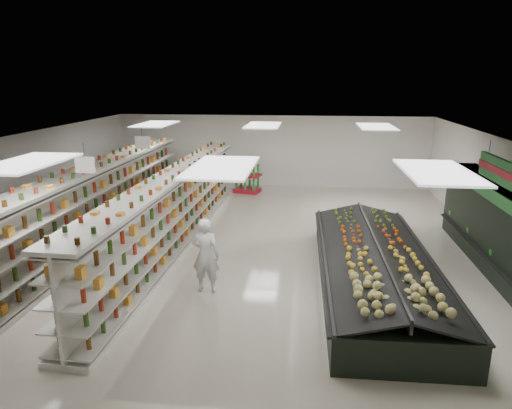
# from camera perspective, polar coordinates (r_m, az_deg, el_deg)

# --- Properties ---
(floor) EXTENTS (16.00, 16.00, 0.00)m
(floor) POSITION_cam_1_polar(r_m,az_deg,el_deg) (13.50, -0.86, -5.34)
(floor) COLOR beige
(floor) RESTS_ON ground
(ceiling) EXTENTS (14.00, 16.00, 0.02)m
(ceiling) POSITION_cam_1_polar(r_m,az_deg,el_deg) (12.71, -0.92, 8.26)
(ceiling) COLOR white
(ceiling) RESTS_ON wall_back
(wall_back) EXTENTS (14.00, 0.02, 3.20)m
(wall_back) POSITION_cam_1_polar(r_m,az_deg,el_deg) (20.82, 1.96, 6.68)
(wall_back) COLOR white
(wall_back) RESTS_ON floor
(wall_front) EXTENTS (14.00, 0.02, 3.20)m
(wall_front) POSITION_cam_1_polar(r_m,az_deg,el_deg) (5.77, -11.72, -18.70)
(wall_front) COLOR white
(wall_front) RESTS_ON floor
(wall_left) EXTENTS (0.02, 16.00, 3.20)m
(wall_left) POSITION_cam_1_polar(r_m,az_deg,el_deg) (15.53, -27.45, 1.84)
(wall_left) COLOR white
(wall_left) RESTS_ON floor
(wall_right) EXTENTS (0.02, 16.00, 3.20)m
(wall_right) POSITION_cam_1_polar(r_m,az_deg,el_deg) (13.98, 28.88, 0.29)
(wall_right) COLOR white
(wall_right) RESTS_ON floor
(produce_wall_case) EXTENTS (0.93, 8.00, 2.20)m
(produce_wall_case) POSITION_cam_1_polar(r_m,az_deg,el_deg) (12.56, 29.18, -3.01)
(produce_wall_case) COLOR black
(produce_wall_case) RESTS_ON floor
(aisle_sign_near) EXTENTS (0.52, 0.06, 0.75)m
(aisle_sign_near) POSITION_cam_1_polar(r_m,az_deg,el_deg) (12.00, -20.57, 4.67)
(aisle_sign_near) COLOR white
(aisle_sign_near) RESTS_ON ceiling
(aisle_sign_far) EXTENTS (0.52, 0.06, 0.75)m
(aisle_sign_far) POSITION_cam_1_polar(r_m,az_deg,el_deg) (15.62, -14.01, 7.52)
(aisle_sign_far) COLOR white
(aisle_sign_far) RESTS_ON ceiling
(hortifruti_banner) EXTENTS (0.12, 3.20, 0.95)m
(hortifruti_banner) POSITION_cam_1_polar(r_m,az_deg,el_deg) (12.13, 28.81, 3.34)
(hortifruti_banner) COLOR #1E722A
(hortifruti_banner) RESTS_ON ceiling
(gondola_left) EXTENTS (1.13, 13.37, 2.32)m
(gondola_left) POSITION_cam_1_polar(r_m,az_deg,el_deg) (14.25, -19.83, -0.65)
(gondola_left) COLOR silver
(gondola_left) RESTS_ON floor
(gondola_center) EXTENTS (1.27, 12.51, 2.16)m
(gondola_center) POSITION_cam_1_polar(r_m,az_deg,el_deg) (13.64, -10.12, -0.96)
(gondola_center) COLOR silver
(gondola_center) RESTS_ON floor
(produce_island) EXTENTS (2.77, 7.36, 1.09)m
(produce_island) POSITION_cam_1_polar(r_m,az_deg,el_deg) (11.32, 14.66, -7.42)
(produce_island) COLOR black
(produce_island) RESTS_ON floor
(soda_endcap) EXTENTS (1.27, 1.01, 1.43)m
(soda_endcap) POSITION_cam_1_polar(r_m,az_deg,el_deg) (19.72, -1.11, 3.50)
(soda_endcap) COLOR #B71428
(soda_endcap) RESTS_ON floor
(shopper_main) EXTENTS (0.70, 0.50, 1.79)m
(shopper_main) POSITION_cam_1_polar(r_m,az_deg,el_deg) (10.58, -6.32, -6.30)
(shopper_main) COLOR silver
(shopper_main) RESTS_ON floor
(shopper_background) EXTENTS (0.64, 0.86, 1.59)m
(shopper_background) POSITION_cam_1_polar(r_m,az_deg,el_deg) (16.80, -10.03, 1.48)
(shopper_background) COLOR tan
(shopper_background) RESTS_ON floor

